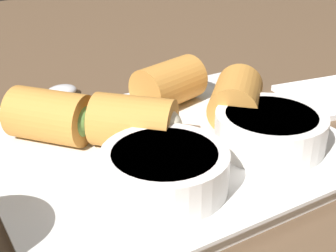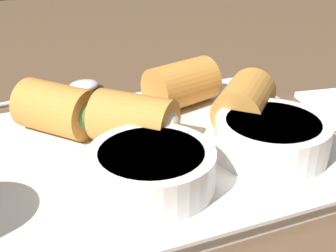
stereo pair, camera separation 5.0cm
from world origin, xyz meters
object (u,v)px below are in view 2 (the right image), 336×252
spoon (65,90)px  dipping_bowl_far (272,136)px  serving_plate (168,153)px  dipping_bowl_near (152,167)px

spoon → dipping_bowl_far: bearing=118.9°
spoon → serving_plate: bearing=106.0°
serving_plate → dipping_bowl_far: bearing=148.4°
dipping_bowl_far → spoon: (11.99, -21.76, -2.51)cm
serving_plate → dipping_bowl_near: size_ratio=3.15×
serving_plate → spoon: (5.00, -17.46, -0.23)cm
serving_plate → dipping_bowl_near: dipping_bowl_near is taller
dipping_bowl_near → spoon: dipping_bowl_near is taller
serving_plate → dipping_bowl_near: 6.49cm
dipping_bowl_far → serving_plate: bearing=-31.6°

